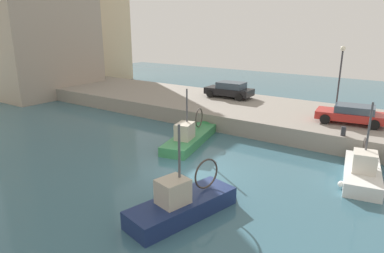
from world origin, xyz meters
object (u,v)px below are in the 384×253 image
at_px(mooring_bollard_mid, 343,131).
at_px(fishing_boat_green, 192,140).
at_px(parked_car_red, 352,114).
at_px(quay_streetlamp, 341,68).
at_px(fishing_boat_white, 361,175).
at_px(fishing_boat_navy, 188,210).
at_px(parked_car_black, 230,90).

bearing_deg(mooring_bollard_mid, fishing_boat_green, 109.41).
distance_m(parked_car_red, quay_streetlamp, 3.98).
xyz_separation_m(fishing_boat_white, quay_streetlamp, (8.42, 3.30, 4.32)).
height_order(fishing_boat_green, fishing_boat_navy, fishing_boat_navy).
distance_m(fishing_boat_navy, fishing_boat_white, 9.44).
bearing_deg(fishing_boat_green, quay_streetlamp, -38.70).
bearing_deg(quay_streetlamp, fishing_boat_white, -158.61).
xyz_separation_m(fishing_boat_green, parked_car_red, (6.12, -8.52, 1.73)).
height_order(fishing_boat_green, quay_streetlamp, quay_streetlamp).
height_order(fishing_boat_white, mooring_bollard_mid, fishing_boat_white).
height_order(fishing_boat_green, parked_car_red, fishing_boat_green).
bearing_deg(quay_streetlamp, fishing_boat_green, 141.30).
relative_size(parked_car_red, mooring_bollard_mid, 8.07).
bearing_deg(parked_car_black, fishing_boat_green, -166.62).
height_order(fishing_boat_green, mooring_bollard_mid, fishing_boat_green).
height_order(parked_car_red, mooring_bollard_mid, parked_car_red).
bearing_deg(quay_streetlamp, parked_car_black, 88.30).
distance_m(fishing_boat_white, mooring_bollard_mid, 3.46).
xyz_separation_m(fishing_boat_navy, parked_car_red, (13.65, -3.51, 1.71)).
bearing_deg(mooring_bollard_mid, fishing_boat_white, -150.21).
height_order(parked_car_black, quay_streetlamp, quay_streetlamp).
bearing_deg(fishing_boat_white, quay_streetlamp, 21.39).
xyz_separation_m(fishing_boat_navy, mooring_bollard_mid, (10.60, -3.69, 1.34)).
relative_size(fishing_boat_white, parked_car_black, 1.35).
height_order(fishing_boat_navy, parked_car_black, fishing_boat_navy).
height_order(mooring_bollard_mid, quay_streetlamp, quay_streetlamp).
relative_size(fishing_boat_navy, quay_streetlamp, 1.20).
bearing_deg(fishing_boat_green, parked_car_black, 13.38).
bearing_deg(parked_car_black, quay_streetlamp, -91.70).
distance_m(fishing_boat_white, parked_car_black, 15.26).
relative_size(fishing_boat_white, mooring_bollard_mid, 10.40).
height_order(parked_car_black, parked_car_red, parked_car_black).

